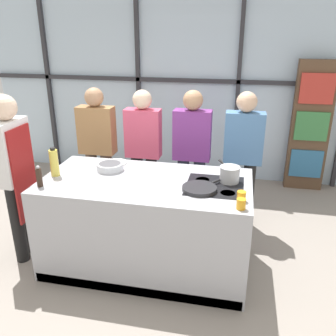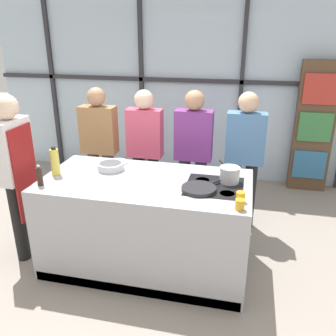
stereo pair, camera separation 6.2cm
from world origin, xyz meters
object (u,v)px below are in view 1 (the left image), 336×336
object	(u,v)px
spectator_center_left	(143,148)
frying_pan	(200,188)
white_plate	(116,163)
oil_bottle	(54,163)
saucepan	(230,174)
spectator_center_right	(192,150)
pepper_grinder	(39,177)
mixing_bowl	(110,166)
juice_glass_far	(241,196)
juice_glass_near	(241,204)
spectator_far_right	(243,153)
spectator_far_left	(98,145)
chef	(15,169)

from	to	relation	value
spectator_center_left	frying_pan	size ratio (longest dim) A/B	3.37
white_plate	oil_bottle	xyz separation A→B (m)	(-0.46, -0.44, 0.13)
frying_pan	saucepan	distance (m)	0.35
spectator_center_left	saucepan	distance (m)	1.38
spectator_center_right	frying_pan	world-z (taller)	spectator_center_right
oil_bottle	pepper_grinder	bearing A→B (deg)	-92.16
spectator_center_right	mixing_bowl	size ratio (longest dim) A/B	6.06
frying_pan	oil_bottle	world-z (taller)	oil_bottle
saucepan	juice_glass_far	bearing A→B (deg)	-73.36
spectator_center_right	pepper_grinder	distance (m)	1.79
mixing_bowl	juice_glass_near	distance (m)	1.43
spectator_far_right	juice_glass_near	world-z (taller)	spectator_far_right
spectator_far_left	chef	bearing A→B (deg)	70.27
juice_glass_near	frying_pan	bearing A→B (deg)	141.73
chef	mixing_bowl	world-z (taller)	chef
juice_glass_near	spectator_center_left	bearing A→B (deg)	130.31
spectator_center_left	juice_glass_near	bearing A→B (deg)	130.31
spectator_far_right	white_plate	xyz separation A→B (m)	(-1.32, -0.62, 0.02)
spectator_center_right	mixing_bowl	bearing A→B (deg)	48.89
white_plate	juice_glass_near	xyz separation A→B (m)	(1.32, -0.78, 0.04)
mixing_bowl	oil_bottle	world-z (taller)	oil_bottle
spectator_center_right	pepper_grinder	world-z (taller)	spectator_center_right
spectator_center_right	mixing_bowl	xyz separation A→B (m)	(-0.72, -0.82, 0.05)
spectator_far_left	spectator_center_left	bearing A→B (deg)	-180.00
pepper_grinder	spectator_far_right	bearing A→B (deg)	36.57
spectator_far_left	pepper_grinder	size ratio (longest dim) A/B	8.08
juice_glass_far	frying_pan	bearing A→B (deg)	158.21
spectator_far_right	spectator_center_left	bearing A→B (deg)	0.00
chef	spectator_center_right	distance (m)	1.94
chef	white_plate	xyz separation A→B (m)	(0.87, 0.49, -0.05)
saucepan	chef	bearing A→B (deg)	-173.23
chef	frying_pan	distance (m)	1.82
chef	juice_glass_far	distance (m)	2.19
spectator_center_left	juice_glass_far	bearing A→B (deg)	133.31
spectator_far_left	mixing_bowl	bearing A→B (deg)	119.87
pepper_grinder	juice_glass_near	bearing A→B (deg)	-2.25
pepper_grinder	juice_glass_near	xyz separation A→B (m)	(1.79, -0.07, -0.05)
spectator_far_right	pepper_grinder	size ratio (longest dim) A/B	8.14
white_plate	spectator_far_left	bearing A→B (deg)	126.80
chef	spectator_far_left	distance (m)	1.19
spectator_center_right	spectator_far_right	world-z (taller)	spectator_far_right
spectator_center_left	frying_pan	xyz separation A→B (m)	(0.83, -1.12, 0.04)
oil_bottle	juice_glass_far	xyz separation A→B (m)	(1.78, -0.20, -0.09)
chef	juice_glass_near	xyz separation A→B (m)	(2.18, -0.28, -0.01)
spectator_center_left	spectator_far_right	distance (m)	1.19
mixing_bowl	spectator_center_left	bearing A→B (deg)	81.51
mixing_bowl	juice_glass_near	xyz separation A→B (m)	(1.31, -0.58, 0.00)
spectator_center_left	spectator_far_right	world-z (taller)	spectator_far_right
saucepan	mixing_bowl	size ratio (longest dim) A/B	1.21
mixing_bowl	juice_glass_near	world-z (taller)	juice_glass_near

